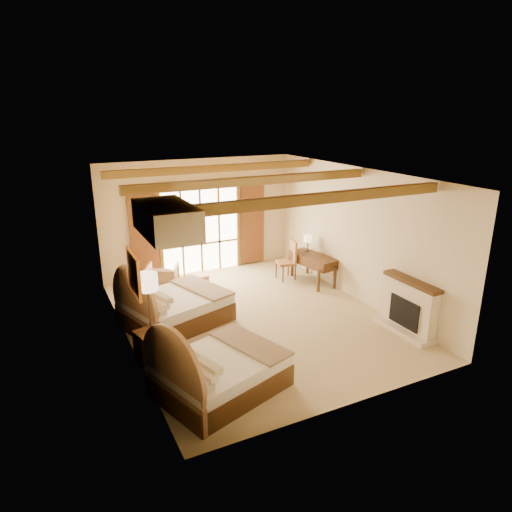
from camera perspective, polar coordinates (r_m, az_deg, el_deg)
floor at (r=10.34m, az=-0.20°, el=-7.73°), size 7.00×7.00×0.00m
wall_back at (r=12.89m, az=-7.07°, el=4.90°), size 5.50×0.00×5.50m
wall_left at (r=8.96m, az=-16.22°, el=-1.56°), size 0.00×7.00×7.00m
wall_right at (r=11.19m, az=12.57°, el=2.59°), size 0.00×7.00×7.00m
ceiling at (r=9.41m, az=-0.22°, el=10.12°), size 7.00×7.00×0.00m
ceiling_beams at (r=9.43m, az=-0.22°, el=9.40°), size 5.39×4.60×0.18m
french_doors at (r=12.92m, az=-6.92°, el=3.34°), size 3.95×0.08×2.60m
fireplace at (r=10.06m, az=18.54°, el=-6.31°), size 0.46×1.40×1.16m
painting at (r=8.22m, az=-15.02°, el=-2.11°), size 0.06×0.95×0.75m
canopy_valance at (r=6.77m, az=-11.15°, el=4.52°), size 0.70×1.40×0.45m
bed_near at (r=7.71m, az=-5.46°, el=-14.15°), size 2.42×2.04×1.30m
bed_far at (r=10.06m, az=-10.79°, el=-6.23°), size 2.55×2.14×1.38m
nightstand at (r=8.66m, az=-12.64°, el=-11.18°), size 0.66×0.66×0.66m
floor_lamp at (r=8.27m, az=-13.38°, el=-3.85°), size 0.37×0.37×1.74m
armchair at (r=11.90m, az=-11.61°, el=-2.71°), size 1.02×1.03×0.71m
ottoman at (r=12.03m, az=-7.44°, el=-3.15°), size 0.54×0.54×0.36m
desk at (r=12.35m, az=7.13°, el=-1.46°), size 0.85×1.49×0.76m
desk_chair at (r=12.52m, az=3.85°, el=-1.41°), size 0.59×0.58×1.09m
desk_lamp at (r=12.50m, az=6.51°, el=2.10°), size 0.22×0.22×0.44m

